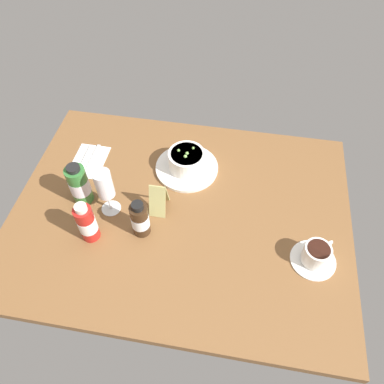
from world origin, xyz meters
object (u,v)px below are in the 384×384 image
object	(u,v)px
sauce_bottle_brown	(140,219)
menu_card	(158,197)
coffee_cup	(316,255)
wine_glass	(105,186)
porridge_bowl	(187,162)
sauce_bottle_red	(87,223)
cutlery_setting	(88,162)
sauce_bottle_green	(79,185)

from	to	relation	value
sauce_bottle_brown	menu_card	bearing A→B (deg)	-109.84
coffee_cup	wine_glass	size ratio (longest dim) A/B	0.76
sauce_bottle_brown	wine_glass	bearing A→B (deg)	-28.32
porridge_bowl	wine_glass	size ratio (longest dim) A/B	1.26
menu_card	coffee_cup	bearing A→B (deg)	167.38
sauce_bottle_red	sauce_bottle_brown	distance (cm)	15.72
cutlery_setting	sauce_bottle_brown	xyz separation A→B (cm)	(-26.75, 25.10, 6.12)
cutlery_setting	sauce_bottle_green	bearing A→B (deg)	105.31
wine_glass	sauce_bottle_brown	xyz separation A→B (cm)	(-12.22, 6.59, -5.38)
porridge_bowl	cutlery_setting	bearing A→B (deg)	4.58
sauce_bottle_brown	cutlery_setting	bearing A→B (deg)	-43.17
wine_glass	sauce_bottle_red	size ratio (longest dim) A/B	1.13
wine_glass	coffee_cup	bearing A→B (deg)	172.95
porridge_bowl	wine_glass	bearing A→B (deg)	44.92
wine_glass	sauce_bottle_red	xyz separation A→B (cm)	(2.87, 10.95, -4.65)
porridge_bowl	cutlery_setting	distance (cm)	36.26
coffee_cup	sauce_bottle_green	bearing A→B (deg)	-7.95
coffee_cup	sauce_bottle_brown	size ratio (longest dim) A/B	0.95
sauce_bottle_green	coffee_cup	bearing A→B (deg)	172.05
cutlery_setting	sauce_bottle_green	xyz separation A→B (cm)	(-4.40, 16.06, 7.14)
porridge_bowl	sauce_bottle_brown	distance (cm)	29.60
cutlery_setting	sauce_bottle_brown	world-z (taller)	sauce_bottle_brown
wine_glass	menu_card	distance (cm)	17.10
cutlery_setting	wine_glass	world-z (taller)	wine_glass
sauce_bottle_red	sauce_bottle_green	world-z (taller)	sauce_bottle_green
sauce_bottle_green	menu_card	world-z (taller)	sauce_bottle_green
sauce_bottle_green	porridge_bowl	bearing A→B (deg)	-149.06
porridge_bowl	wine_glass	distance (cm)	31.39
wine_glass	sauce_bottle_green	bearing A→B (deg)	-13.60
porridge_bowl	menu_card	bearing A→B (deg)	72.55
porridge_bowl	wine_glass	xyz separation A→B (cm)	(21.46, 21.40, 8.19)
sauce_bottle_red	porridge_bowl	bearing A→B (deg)	-126.95
coffee_cup	sauce_bottle_red	bearing A→B (deg)	2.45
cutlery_setting	wine_glass	size ratio (longest dim) A/B	0.94
coffee_cup	sauce_bottle_green	size ratio (longest dim) A/B	0.85
sauce_bottle_brown	menu_card	world-z (taller)	sauce_bottle_brown
porridge_bowl	sauce_bottle_green	xyz separation A→B (cm)	(31.60, 18.94, 3.83)
porridge_bowl	sauce_bottle_green	world-z (taller)	sauce_bottle_green
cutlery_setting	wine_glass	bearing A→B (deg)	128.14
sauce_bottle_red	sauce_bottle_green	xyz separation A→B (cm)	(7.27, -13.40, 0.28)
porridge_bowl	sauce_bottle_green	size ratio (longest dim) A/B	1.40
porridge_bowl	cutlery_setting	size ratio (longest dim) A/B	1.34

